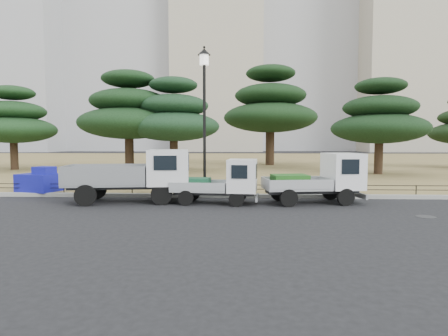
{
  "coord_description": "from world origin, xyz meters",
  "views": [
    {
      "loc": [
        0.65,
        -13.07,
        2.35
      ],
      "look_at": [
        0.0,
        2.0,
        1.3
      ],
      "focal_mm": 30.0,
      "sensor_mm": 36.0,
      "label": 1
    }
  ],
  "objects_px": {
    "truck_kei_front": "(222,182)",
    "truck_kei_rear": "(320,178)",
    "truck_large": "(136,173)",
    "tarp_pile": "(40,181)",
    "street_lamp": "(204,96)"
  },
  "relations": [
    {
      "from": "truck_kei_front",
      "to": "truck_kei_rear",
      "type": "relative_size",
      "value": 0.86
    },
    {
      "from": "truck_kei_rear",
      "to": "truck_kei_front",
      "type": "bearing_deg",
      "value": 175.87
    },
    {
      "from": "truck_large",
      "to": "tarp_pile",
      "type": "bearing_deg",
      "value": 151.31
    },
    {
      "from": "truck_kei_rear",
      "to": "truck_large",
      "type": "bearing_deg",
      "value": 171.1
    },
    {
      "from": "truck_kei_rear",
      "to": "tarp_pile",
      "type": "bearing_deg",
      "value": 162.61
    },
    {
      "from": "truck_large",
      "to": "street_lamp",
      "type": "relative_size",
      "value": 0.8
    },
    {
      "from": "street_lamp",
      "to": "truck_kei_front",
      "type": "bearing_deg",
      "value": -65.71
    },
    {
      "from": "truck_kei_front",
      "to": "tarp_pile",
      "type": "bearing_deg",
      "value": 170.53
    },
    {
      "from": "truck_large",
      "to": "street_lamp",
      "type": "height_order",
      "value": "street_lamp"
    },
    {
      "from": "truck_large",
      "to": "tarp_pile",
      "type": "height_order",
      "value": "truck_large"
    },
    {
      "from": "truck_large",
      "to": "truck_kei_rear",
      "type": "relative_size",
      "value": 1.27
    },
    {
      "from": "street_lamp",
      "to": "tarp_pile",
      "type": "height_order",
      "value": "street_lamp"
    },
    {
      "from": "tarp_pile",
      "to": "truck_kei_rear",
      "type": "bearing_deg",
      "value": -8.47
    },
    {
      "from": "tarp_pile",
      "to": "street_lamp",
      "type": "bearing_deg",
      "value": -2.13
    },
    {
      "from": "truck_kei_front",
      "to": "truck_kei_rear",
      "type": "distance_m",
      "value": 3.78
    }
  ]
}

